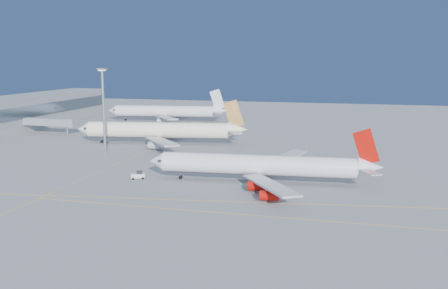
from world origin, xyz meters
The scene contains 9 objects.
ground centered at (0.00, 0.00, 0.00)m, with size 500.00×500.00×0.00m, color slate.
terminal centered at (-114.93, 85.00, 7.51)m, with size 18.40×110.00×15.00m.
jet_bridge centered at (-93.11, 72.00, 5.17)m, with size 23.60×3.60×6.90m.
taxiway_lines centered at (-14.71, 6.34, 0.01)m, with size 118.86×140.00×0.02m.
airliner_virgin centered at (6.65, 13.06, 4.46)m, with size 59.95×53.71×14.78m.
airliner_etihad centered at (-40.05, 61.53, 5.10)m, with size 64.08×58.59×16.76m.
airliner_third centered at (-62.40, 125.67, 4.99)m, with size 61.47×56.23×16.50m.
pushback_tug centered at (-25.99, 8.92, 0.95)m, with size 4.05×3.47×2.04m.
light_mast centered at (-50.05, 36.59, 16.74)m, with size 2.45×2.45×28.36m.
Camera 1 is at (28.34, -109.69, 31.48)m, focal length 40.00 mm.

